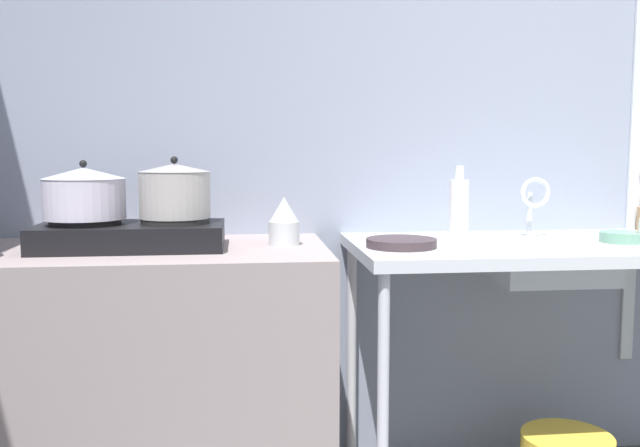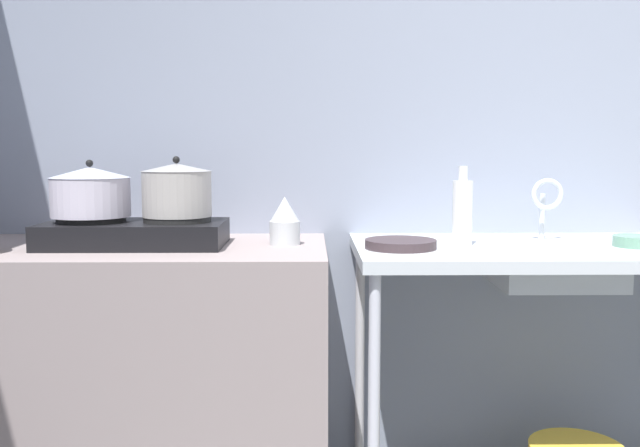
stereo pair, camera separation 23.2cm
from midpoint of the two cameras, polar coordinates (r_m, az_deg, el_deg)
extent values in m
cube|color=#878FA3|center=(2.93, 22.78, 6.15)|extent=(5.46, 0.10, 2.53)
cube|color=gray|center=(2.47, -11.80, -12.39)|extent=(1.26, 0.67, 0.92)
cube|color=silver|center=(2.54, 22.77, -2.10)|extent=(1.50, 0.67, 0.04)
cylinder|color=silver|center=(2.18, 7.60, -15.46)|extent=(0.04, 0.04, 0.88)
cylinder|color=silver|center=(2.74, 5.76, -10.91)|extent=(0.04, 0.04, 0.88)
cube|color=black|center=(2.37, -12.26, -0.86)|extent=(0.60, 0.32, 0.08)
cylinder|color=black|center=(2.39, -15.64, 0.33)|extent=(0.22, 0.22, 0.02)
cylinder|color=black|center=(2.34, -8.85, 0.35)|extent=(0.22, 0.22, 0.02)
cylinder|color=silver|center=(2.39, -15.69, 2.09)|extent=(0.26, 0.26, 0.13)
cone|color=silver|center=(2.38, -15.75, 4.06)|extent=(0.26, 0.26, 0.04)
sphere|color=black|center=(2.38, -15.77, 4.77)|extent=(0.02, 0.02, 0.02)
cylinder|color=#A49F9B|center=(2.33, -8.89, 2.41)|extent=(0.23, 0.23, 0.15)
cone|color=#9D9C9C|center=(2.33, -8.92, 4.57)|extent=(0.23, 0.23, 0.03)
sphere|color=black|center=(2.33, -8.93, 5.18)|extent=(0.02, 0.02, 0.02)
cylinder|color=silver|center=(2.35, -0.08, -0.79)|extent=(0.10, 0.10, 0.08)
cone|color=silver|center=(2.34, -0.08, 1.19)|extent=(0.10, 0.10, 0.08)
cube|color=silver|center=(2.46, 21.00, -3.24)|extent=(0.38, 0.37, 0.12)
cylinder|color=silver|center=(2.66, 20.16, 0.56)|extent=(0.02, 0.02, 0.16)
torus|color=silver|center=(2.61, 20.60, 2.25)|extent=(0.11, 0.02, 0.11)
cylinder|color=#382C2F|center=(2.29, 9.52, -1.69)|extent=(0.23, 0.23, 0.03)
cylinder|color=slate|center=(2.58, 26.96, -1.32)|extent=(0.15, 0.15, 0.04)
cylinder|color=white|center=(2.39, 14.35, 0.80)|extent=(0.07, 0.07, 0.22)
cylinder|color=white|center=(2.38, 14.43, 4.01)|extent=(0.03, 0.03, 0.05)
camera|label=1|loc=(0.12, -87.14, 0.31)|focal=39.03mm
camera|label=2|loc=(0.12, 92.86, -0.31)|focal=39.03mm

